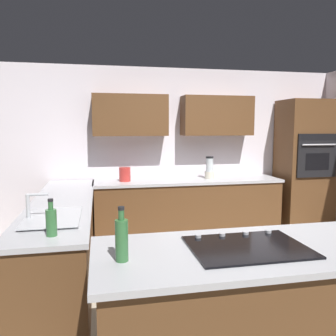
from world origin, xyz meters
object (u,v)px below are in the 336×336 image
(dish_soap_bottle, at_px, (51,221))
(kettle, at_px, (125,174))
(oil_bottle, at_px, (122,239))
(wall_oven, at_px, (304,166))
(blender, at_px, (210,169))
(sink_unit, at_px, (52,217))
(cooktop, at_px, (247,246))

(dish_soap_bottle, bearing_deg, kettle, -106.44)
(kettle, xyz_separation_m, oil_bottle, (0.25, 3.02, 0.03))
(wall_oven, distance_m, oil_bottle, 4.33)
(blender, bearing_deg, oil_bottle, 62.81)
(wall_oven, height_order, dish_soap_bottle, wall_oven)
(wall_oven, distance_m, sink_unit, 4.15)
(cooktop, xyz_separation_m, blender, (-0.72, -2.96, 0.14))
(cooktop, bearing_deg, kettle, -78.98)
(sink_unit, bearing_deg, cooktop, 143.66)
(cooktop, relative_size, dish_soap_bottle, 2.75)
(wall_oven, bearing_deg, blender, -1.47)
(sink_unit, height_order, oil_bottle, oil_bottle)
(cooktop, xyz_separation_m, oil_bottle, (0.82, 0.06, 0.13))
(kettle, bearing_deg, cooktop, 101.02)
(sink_unit, xyz_separation_m, blender, (-2.08, -1.96, 0.13))
(sink_unit, xyz_separation_m, kettle, (-0.78, -1.96, 0.08))
(blender, bearing_deg, wall_oven, 178.53)
(kettle, height_order, dish_soap_bottle, dish_soap_bottle)
(wall_oven, bearing_deg, oil_bottle, 43.36)
(wall_oven, distance_m, dish_soap_bottle, 4.34)
(cooktop, bearing_deg, blender, -103.77)
(sink_unit, distance_m, oil_bottle, 1.19)
(kettle, bearing_deg, wall_oven, 179.19)
(dish_soap_bottle, bearing_deg, sink_unit, -83.05)
(sink_unit, bearing_deg, wall_oven, -152.45)
(dish_soap_bottle, bearing_deg, cooktop, 158.28)
(blender, height_order, oil_bottle, blender)
(cooktop, bearing_deg, dish_soap_bottle, -21.72)
(kettle, height_order, oil_bottle, oil_bottle)
(blender, relative_size, dish_soap_bottle, 1.24)
(blender, xyz_separation_m, kettle, (1.30, 0.00, -0.04))
(wall_oven, xyz_separation_m, sink_unit, (3.68, 1.92, -0.14))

